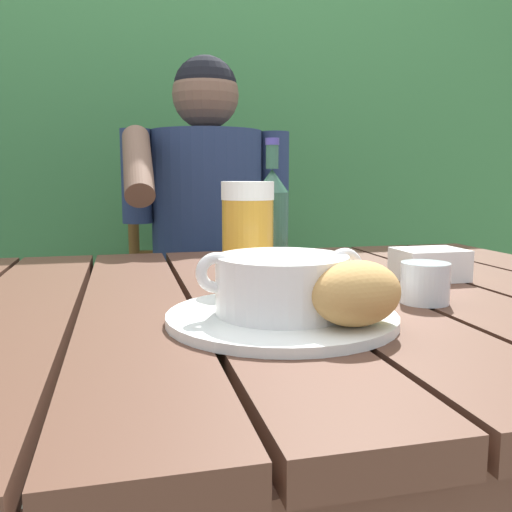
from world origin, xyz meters
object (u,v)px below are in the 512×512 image
object	(u,v)px
serving_plate	(282,317)
soup_bowl	(282,283)
person_eating	(208,240)
water_glass_small	(425,283)
beer_glass	(248,236)
butter_tub	(429,264)
table_knife	(358,294)
beer_bottle	(272,222)
bread_roll	(357,293)
chair_near_diner	(201,308)

from	to	relation	value
serving_plate	soup_bowl	xyz separation A→B (m)	(-0.00, -0.00, 0.04)
person_eating	water_glass_small	world-z (taller)	person_eating
serving_plate	beer_glass	size ratio (longest dim) A/B	1.67
beer_glass	butter_tub	bearing A→B (deg)	0.35
person_eating	table_knife	distance (m)	0.81
water_glass_small	table_knife	size ratio (longest dim) A/B	0.50
soup_bowl	beer_bottle	size ratio (longest dim) A/B	0.87
bread_roll	beer_glass	xyz separation A→B (m)	(-0.06, 0.29, 0.04)
chair_near_diner	water_glass_small	xyz separation A→B (m)	(0.18, -1.06, 0.28)
soup_bowl	serving_plate	bearing A→B (deg)	63.43
beer_glass	butter_tub	distance (m)	0.34
beer_bottle	person_eating	bearing A→B (deg)	91.40
serving_plate	butter_tub	size ratio (longest dim) A/B	2.48
chair_near_diner	serving_plate	xyz separation A→B (m)	(-0.05, -1.11, 0.25)
person_eating	water_glass_small	bearing A→B (deg)	-78.00
soup_bowl	butter_tub	bearing A→B (deg)	32.37
water_glass_small	soup_bowl	bearing A→B (deg)	-167.42
chair_near_diner	bread_roll	size ratio (longest dim) A/B	7.08
chair_near_diner	serving_plate	size ratio (longest dim) A/B	3.44
serving_plate	butter_tub	xyz separation A→B (m)	(0.33, 0.21, 0.02)
person_eating	bread_roll	world-z (taller)	person_eating
person_eating	beer_glass	bearing A→B (deg)	-93.52
chair_near_diner	beer_bottle	world-z (taller)	chair_near_diner
serving_plate	table_knife	world-z (taller)	serving_plate
person_eating	beer_bottle	distance (m)	0.64
table_knife	butter_tub	bearing A→B (deg)	29.19
chair_near_diner	serving_plate	world-z (taller)	chair_near_diner
bread_roll	beer_bottle	xyz separation A→B (m)	(-0.00, 0.35, 0.05)
person_eating	beer_bottle	size ratio (longest dim) A/B	5.09
soup_bowl	bread_roll	bearing A→B (deg)	-49.40
beer_glass	water_glass_small	world-z (taller)	beer_glass
person_eating	butter_tub	world-z (taller)	person_eating
person_eating	table_knife	bearing A→B (deg)	-82.39
chair_near_diner	water_glass_small	bearing A→B (deg)	-80.33
soup_bowl	beer_bottle	bearing A→B (deg)	77.20
beer_glass	water_glass_small	distance (m)	0.28
water_glass_small	table_knife	bearing A→B (deg)	141.70
person_eating	table_knife	size ratio (longest dim) A/B	8.92
person_eating	beer_bottle	world-z (taller)	person_eating
soup_bowl	butter_tub	distance (m)	0.40
person_eating	serving_plate	bearing A→B (deg)	-92.98
soup_bowl	butter_tub	size ratio (longest dim) A/B	1.84
bread_roll	table_knife	size ratio (longest dim) A/B	1.00
chair_near_diner	beer_glass	world-z (taller)	chair_near_diner
person_eating	table_knife	world-z (taller)	person_eating
soup_bowl	beer_glass	size ratio (longest dim) A/B	1.24
chair_near_diner	butter_tub	world-z (taller)	chair_near_diner
bread_roll	beer_glass	size ratio (longest dim) A/B	0.81
serving_plate	beer_bottle	world-z (taller)	beer_bottle
soup_bowl	bread_roll	xyz separation A→B (m)	(0.07, -0.08, -0.00)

